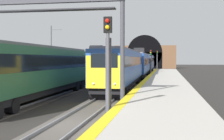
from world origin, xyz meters
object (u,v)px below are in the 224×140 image
Objects in this scene: train_main_approaching at (139,64)px; catenary_mast_far at (51,52)px; overhead_signal_gantry at (54,24)px; railway_signal_mid at (151,60)px; train_adjacent_platform at (76,66)px; railway_signal_near at (108,63)px; railway_signal_far at (157,58)px.

catenary_mast_far reaches higher than train_main_approaching.
railway_signal_mid is at bearing -7.43° from overhead_signal_gantry.
catenary_mast_far is (-10.25, 14.12, 1.23)m from railway_signal_mid.
overhead_signal_gantry reaches higher than railway_signal_mid.
overhead_signal_gantry is at bearing -7.43° from railway_signal_mid.
train_adjacent_platform is 19.41m from railway_signal_near.
catenary_mast_far is at bearing -55.75° from train_main_approaching.
train_main_approaching is at bearing -177.11° from railway_signal_near.
railway_signal_mid is 0.59× the size of catenary_mast_far.
train_adjacent_platform is 8.04× the size of railway_signal_mid.
train_main_approaching is at bearing -55.01° from catenary_mast_far.
train_adjacent_platform is 22.02m from railway_signal_mid.
catenary_mast_far is at bearing -146.77° from train_adjacent_platform.
train_adjacent_platform is at bearing -18.69° from railway_signal_mid.
train_main_approaching is 38.61m from railway_signal_far.
train_adjacent_platform is (-19.17, 5.18, 0.02)m from train_main_approaching.
overhead_signal_gantry is 1.14× the size of catenary_mast_far.
railway_signal_mid is at bearing 131.17° from train_main_approaching.
railway_signal_near is 0.64× the size of catenary_mast_far.
catenary_mast_far is (10.60, 7.06, 1.74)m from train_adjacent_platform.
catenary_mast_far is at bearing -54.01° from railway_signal_mid.
train_main_approaching is 11.55× the size of railway_signal_near.
train_main_approaching is at bearing -48.09° from railway_signal_mid.
railway_signal_near is (-37.24, -1.88, 0.64)m from train_main_approaching.
railway_signal_near is at bearing 0.00° from railway_signal_mid.
train_main_approaching is 10.39× the size of railway_signal_far.
railway_signal_mid is 0.52× the size of overhead_signal_gantry.
railway_signal_near reaches higher than train_main_approaching.
train_adjacent_platform is at bearing -146.34° from catenary_mast_far.
railway_signal_near is at bearing -153.79° from catenary_mast_far.
catenary_mast_far is at bearing -16.68° from railway_signal_far.
train_main_approaching is 12.44× the size of railway_signal_mid.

